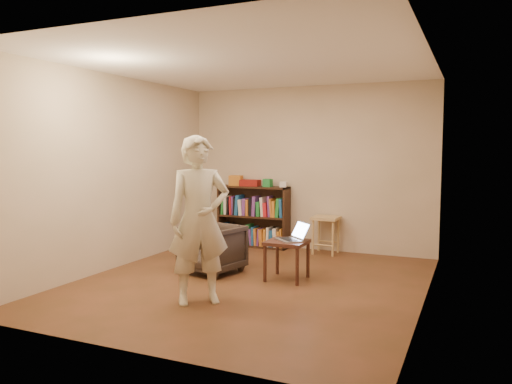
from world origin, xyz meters
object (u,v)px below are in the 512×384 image
at_px(bookshelf, 254,220).
at_px(side_table, 287,247).
at_px(person, 199,220).
at_px(armchair, 212,249).
at_px(stool, 326,224).
at_px(laptop, 293,236).

xyz_separation_m(bookshelf, side_table, (1.24, -1.77, -0.03)).
xyz_separation_m(side_table, person, (-0.52, -1.23, 0.47)).
bearing_deg(bookshelf, person, -76.53).
bearing_deg(person, armchair, 72.00).
distance_m(stool, laptop, 1.64).
bearing_deg(armchair, bookshelf, 110.08).
height_order(armchair, side_table, armchair).
height_order(bookshelf, stool, bookshelf).
xyz_separation_m(armchair, person, (0.49, -1.16, 0.56)).
xyz_separation_m(bookshelf, armchair, (0.23, -1.85, -0.12)).
bearing_deg(bookshelf, side_table, -55.03).
bearing_deg(armchair, stool, 72.82).
xyz_separation_m(stool, side_table, (-0.01, -1.69, -0.06)).
bearing_deg(stool, laptop, -88.17).
bearing_deg(laptop, bookshelf, 170.80).
relative_size(side_table, person, 0.28).
distance_m(bookshelf, side_table, 2.16).
distance_m(armchair, side_table, 1.02).
relative_size(stool, laptop, 1.20).
relative_size(laptop, person, 0.27).
height_order(bookshelf, side_table, bookshelf).
xyz_separation_m(bookshelf, stool, (1.25, -0.08, 0.02)).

